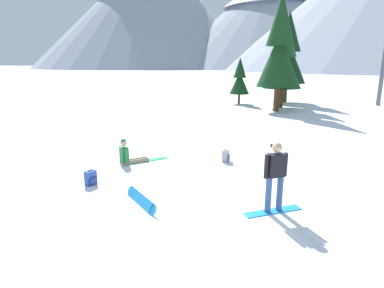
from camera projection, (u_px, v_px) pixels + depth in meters
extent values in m
plane|color=white|center=(198.00, 197.00, 8.85)|extent=(800.00, 800.00, 0.00)
cube|color=#1E8CD8|center=(273.00, 211.00, 7.96)|extent=(1.44, 1.04, 0.02)
cylinder|color=#335184|center=(268.00, 195.00, 7.79)|extent=(0.15, 0.15, 0.90)
cylinder|color=#335184|center=(280.00, 193.00, 7.89)|extent=(0.15, 0.15, 0.90)
cube|color=black|center=(276.00, 165.00, 7.66)|extent=(0.47, 0.42, 0.57)
cylinder|color=black|center=(266.00, 167.00, 7.58)|extent=(0.11, 0.11, 0.58)
cylinder|color=black|center=(285.00, 164.00, 7.75)|extent=(0.11, 0.11, 0.58)
sphere|color=tan|center=(277.00, 147.00, 7.55)|extent=(0.24, 0.24, 0.24)
cube|color=black|center=(274.00, 146.00, 7.68)|extent=(0.17, 0.12, 0.08)
cube|color=gray|center=(125.00, 163.00, 11.69)|extent=(0.45, 0.45, 0.10)
cylinder|color=gray|center=(137.00, 160.00, 12.01)|extent=(0.69, 0.64, 0.14)
cylinder|color=gray|center=(139.00, 161.00, 11.84)|extent=(0.69, 0.64, 0.14)
cube|color=#19B259|center=(148.00, 160.00, 12.13)|extent=(1.32, 1.23, 0.02)
cube|color=#237238|center=(124.00, 154.00, 11.62)|extent=(0.45, 0.46, 0.54)
cylinder|color=#237238|center=(122.00, 152.00, 11.84)|extent=(0.11, 0.11, 0.52)
cylinder|color=#237238|center=(126.00, 156.00, 11.39)|extent=(0.11, 0.11, 0.52)
sphere|color=tan|center=(123.00, 143.00, 11.51)|extent=(0.24, 0.24, 0.24)
sphere|color=#237238|center=(123.00, 142.00, 11.50)|extent=(0.20, 0.20, 0.20)
cube|color=#1E8CD8|center=(141.00, 200.00, 8.34)|extent=(1.12, 1.10, 0.26)
cylinder|color=#1E8CD8|center=(153.00, 210.00, 7.76)|extent=(0.30, 0.30, 0.26)
cylinder|color=#1E8CD8|center=(131.00, 191.00, 8.92)|extent=(0.30, 0.30, 0.26)
cube|color=black|center=(146.00, 201.00, 8.18)|extent=(0.23, 0.23, 0.16)
cube|color=black|center=(139.00, 196.00, 8.53)|extent=(0.23, 0.23, 0.16)
cube|color=#2D4C9E|center=(91.00, 178.00, 9.67)|extent=(0.32, 0.37, 0.44)
cube|color=navy|center=(93.00, 181.00, 9.61)|extent=(0.15, 0.23, 0.20)
cylinder|color=black|center=(90.00, 170.00, 9.61)|extent=(0.07, 0.12, 0.02)
cube|color=gray|center=(226.00, 156.00, 11.98)|extent=(0.24, 0.34, 0.44)
cube|color=slate|center=(229.00, 158.00, 11.95)|extent=(0.09, 0.23, 0.20)
cylinder|color=black|center=(226.00, 150.00, 11.92)|extent=(0.04, 0.12, 0.02)
cylinder|color=#472D19|center=(285.00, 93.00, 30.04)|extent=(0.41, 0.41, 1.79)
cone|color=black|center=(287.00, 62.00, 29.35)|extent=(3.48, 3.48, 3.80)
cone|color=black|center=(289.00, 31.00, 28.70)|extent=(2.26, 2.26, 3.48)
cylinder|color=#472D19|center=(276.00, 99.00, 24.35)|extent=(0.42, 0.42, 1.87)
cone|color=#143819|center=(279.00, 59.00, 23.64)|extent=(3.16, 3.16, 3.98)
cone|color=#143819|center=(282.00, 19.00, 22.96)|extent=(2.06, 2.06, 3.64)
cylinder|color=#472D19|center=(239.00, 99.00, 28.98)|extent=(0.21, 0.21, 0.90)
cone|color=#143819|center=(239.00, 83.00, 28.63)|extent=(1.78, 1.78, 1.92)
cone|color=#143819|center=(240.00, 68.00, 28.30)|extent=(1.16, 1.16, 1.76)
cylinder|color=#472D19|center=(281.00, 98.00, 26.50)|extent=(0.36, 0.36, 1.58)
cone|color=#194723|center=(283.00, 67.00, 25.89)|extent=(3.07, 3.07, 3.36)
cone|color=#194723|center=(285.00, 37.00, 25.32)|extent=(2.00, 2.00, 3.08)
cone|color=#8C93A3|center=(151.00, 12.00, 236.41)|extent=(170.19, 170.19, 81.04)
cone|color=#8C93A3|center=(275.00, 19.00, 221.24)|extent=(162.52, 162.52, 66.20)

